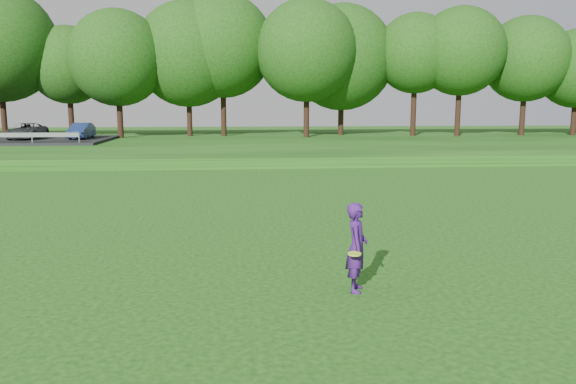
{
  "coord_description": "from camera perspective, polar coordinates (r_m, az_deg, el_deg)",
  "views": [
    {
      "loc": [
        -1.7,
        -10.98,
        3.63
      ],
      "look_at": [
        -0.57,
        3.29,
        1.3
      ],
      "focal_mm": 35.0,
      "sensor_mm": 36.0,
      "label": 1
    }
  ],
  "objects": [
    {
      "name": "ground",
      "position": [
        11.69,
        4.1,
        -8.87
      ],
      "size": [
        140.0,
        140.0,
        0.0
      ],
      "primitive_type": "plane",
      "color": "#13420C",
      "rests_on": "ground"
    },
    {
      "name": "berm",
      "position": [
        45.13,
        -2.39,
        5.0
      ],
      "size": [
        130.0,
        30.0,
        0.6
      ],
      "primitive_type": "cube",
      "color": "#13420C",
      "rests_on": "ground"
    },
    {
      "name": "walking_path",
      "position": [
        31.23,
        -1.4,
        2.6
      ],
      "size": [
        130.0,
        1.6,
        0.04
      ],
      "primitive_type": "cube",
      "color": "gray",
      "rests_on": "ground"
    },
    {
      "name": "treeline",
      "position": [
        49.21,
        -2.63,
        14.44
      ],
      "size": [
        104.0,
        7.0,
        15.0
      ],
      "primitive_type": null,
      "color": "#123C0D",
      "rests_on": "berm"
    },
    {
      "name": "woman",
      "position": [
        10.84,
        6.99,
        -5.6
      ],
      "size": [
        0.55,
        0.84,
        1.73
      ],
      "color": "#3E1667",
      "rests_on": "ground"
    }
  ]
}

